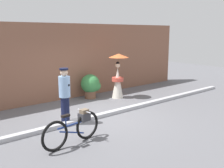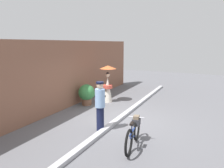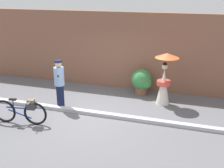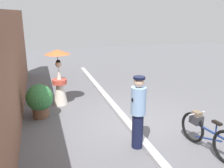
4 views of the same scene
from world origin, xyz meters
TOP-DOWN VIEW (x-y plane):
  - ground_plane at (0.00, 0.00)m, footprint 30.00×30.00m
  - building_wall at (0.00, 3.02)m, footprint 14.00×0.40m
  - sidewalk_curb at (0.00, 0.00)m, footprint 14.00×0.20m
  - bicycle_near_officer at (-1.75, -1.24)m, footprint 1.74×0.48m
  - person_officer at (-1.18, 0.19)m, footprint 0.34×0.37m
  - person_with_parasol at (2.17, 1.63)m, footprint 0.83×0.83m
  - potted_plant_by_door at (1.25, 2.29)m, footprint 0.81×0.79m

SIDE VIEW (x-z plane):
  - ground_plane at x=0.00m, z-range 0.00..0.00m
  - sidewalk_curb at x=0.00m, z-range 0.00..0.12m
  - bicycle_near_officer at x=-1.75m, z-range 0.02..0.84m
  - potted_plant_by_door at x=1.25m, z-range 0.05..1.07m
  - person_officer at x=-1.18m, z-range 0.06..1.77m
  - person_with_parasol at x=2.17m, z-range 0.02..1.89m
  - building_wall at x=0.00m, z-range 0.00..3.10m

